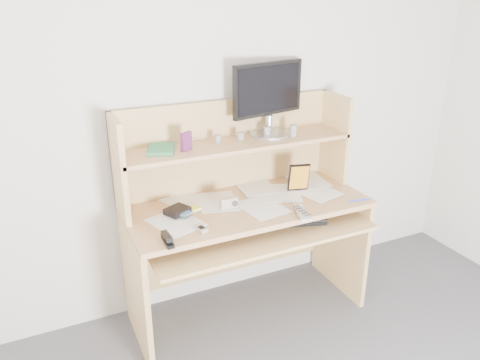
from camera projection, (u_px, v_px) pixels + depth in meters
name	position (u px, v px, depth m)	size (l,w,h in m)	color
back_wall	(225.00, 107.00, 2.78)	(3.60, 0.04, 2.50)	beige
desk	(242.00, 207.00, 2.79)	(1.40, 0.70, 1.30)	tan
paper_clutter	(248.00, 203.00, 2.70)	(1.32, 0.54, 0.01)	white
keyboard	(286.00, 219.00, 2.71)	(0.47, 0.29, 0.03)	black
tv_remote	(302.00, 213.00, 2.55)	(0.05, 0.19, 0.02)	#A9A8A3
flip_phone	(201.00, 228.00, 2.39)	(0.04, 0.08, 0.02)	#BCBCBF
stapler	(167.00, 239.00, 2.27)	(0.04, 0.13, 0.04)	black
wallet	(177.00, 211.00, 2.57)	(0.12, 0.10, 0.03)	black
sticky_note_pad	(193.00, 208.00, 2.63)	(0.07, 0.07, 0.01)	#D3D939
digital_camera	(229.00, 203.00, 2.63)	(0.10, 0.04, 0.06)	#B4B4B6
game_case	(299.00, 177.00, 2.83)	(0.13, 0.01, 0.18)	black
blue_pen	(359.00, 200.00, 2.72)	(0.01, 0.01, 0.13)	blue
card_box	(186.00, 141.00, 2.54)	(0.07, 0.02, 0.10)	#A52316
shelf_book	(161.00, 149.00, 2.55)	(0.14, 0.20, 0.02)	#2E753A
chip_stack_a	(218.00, 139.00, 2.67)	(0.04, 0.04, 0.05)	black
chip_stack_b	(267.00, 132.00, 2.78)	(0.04, 0.04, 0.07)	white
chip_stack_c	(241.00, 136.00, 2.72)	(0.04, 0.04, 0.05)	black
chip_stack_d	(293.00, 131.00, 2.79)	(0.04, 0.04, 0.07)	silver
monitor	(268.00, 97.00, 2.77)	(0.49, 0.25, 0.43)	#A7A7AC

